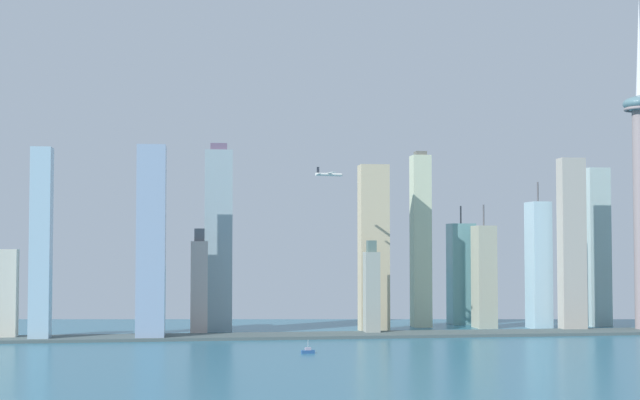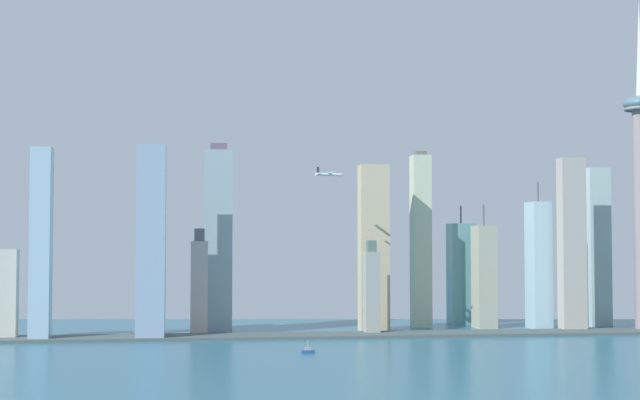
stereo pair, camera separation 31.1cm
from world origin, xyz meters
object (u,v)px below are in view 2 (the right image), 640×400
skyscraper_3 (199,285)px  skyscraper_11 (484,277)px  skyscraper_7 (0,294)px  skyscraper_8 (151,242)px  skyscraper_0 (461,274)px  skyscraper_9 (218,239)px  skyscraper_6 (372,291)px  skyscraper_2 (374,248)px  skyscraper_10 (421,240)px  skyscraper_4 (595,247)px  boat_2 (308,351)px  skyscraper_5 (572,244)px  skyscraper_13 (41,244)px  skyscraper_12 (539,265)px  airplane (329,174)px

skyscraper_3 → skyscraper_11: bearing=6.9°
skyscraper_7 → skyscraper_8: size_ratio=0.46×
skyscraper_7 → skyscraper_0: bearing=13.0°
skyscraper_9 → skyscraper_3: bearing=-119.2°
skyscraper_6 → skyscraper_0: bearing=40.9°
skyscraper_2 → skyscraper_6: 52.90m
skyscraper_8 → skyscraper_10: size_ratio=0.96×
skyscraper_6 → skyscraper_9: skyscraper_9 is taller
skyscraper_2 → skyscraper_6: (-8.58, -35.18, -38.55)m
skyscraper_4 → skyscraper_8: (-431.48, -79.82, 4.36)m
skyscraper_7 → boat_2: size_ratio=7.45×
skyscraper_5 → skyscraper_7: size_ratio=2.11×
skyscraper_11 → skyscraper_13: bearing=-170.2°
boat_2 → skyscraper_9: bearing=100.7°
skyscraper_2 → skyscraper_11: size_ratio=1.30×
skyscraper_7 → boat_2: skyscraper_7 is taller
skyscraper_10 → skyscraper_12: (107.61, -32.60, -23.95)m
skyscraper_11 → skyscraper_12: skyscraper_12 is taller
skyscraper_6 → boat_2: (-72.80, -132.99, -37.12)m
skyscraper_4 → skyscraper_7: bearing=-173.2°
skyscraper_6 → skyscraper_11: size_ratio=0.71×
skyscraper_12 → skyscraper_10: bearing=163.1°
skyscraper_3 → skyscraper_12: skyscraper_12 is taller
skyscraper_8 → skyscraper_9: (58.10, 67.74, 2.88)m
skyscraper_4 → airplane: (-279.60, -85.75, 63.28)m
skyscraper_0 → skyscraper_7: bearing=-167.0°
skyscraper_6 → skyscraper_11: 131.64m
skyscraper_10 → skyscraper_13: (-346.84, -88.50, -3.56)m
skyscraper_10 → skyscraper_12: size_ratio=1.22×
skyscraper_3 → skyscraper_4: size_ratio=0.61×
skyscraper_9 → skyscraper_6: bearing=-20.5°
skyscraper_10 → boat_2: size_ratio=16.75×
skyscraper_2 → skyscraper_3: bearing=-174.5°
skyscraper_8 → skyscraper_11: skyscraper_8 is taller
skyscraper_8 → skyscraper_13: 90.98m
skyscraper_5 → skyscraper_2: bearing=171.5°
skyscraper_7 → skyscraper_4: bearing=6.8°
skyscraper_12 → skyscraper_13: (-454.45, -55.90, 20.39)m
skyscraper_0 → boat_2: 296.37m
skyscraper_12 → airplane: airplane is taller
skyscraper_9 → skyscraper_13: 163.74m
skyscraper_11 → skyscraper_12: size_ratio=0.85×
skyscraper_3 → skyscraper_11: 275.07m
skyscraper_6 → skyscraper_12: bearing=12.9°
skyscraper_3 → boat_2: (79.97, -152.51, -42.15)m
skyscraper_9 → skyscraper_12: skyscraper_9 is taller
skyscraper_3 → skyscraper_5: size_ratio=0.59×
skyscraper_3 → skyscraper_11: skyscraper_11 is taller
skyscraper_3 → skyscraper_6: skyscraper_3 is taller
skyscraper_9 → skyscraper_4: bearing=1.9°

